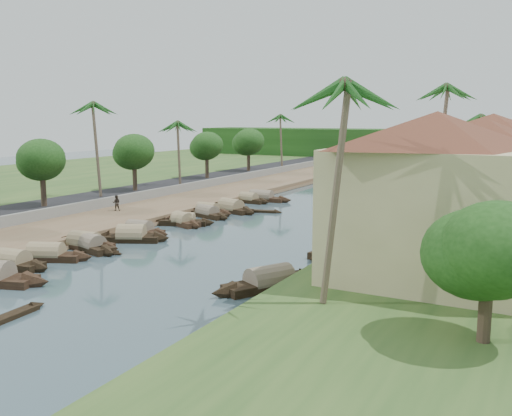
% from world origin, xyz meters
% --- Properties ---
extents(ground, '(220.00, 220.00, 0.00)m').
position_xyz_m(ground, '(0.00, 0.00, 0.00)').
color(ground, '#394E56').
rests_on(ground, ground).
extents(left_bank, '(10.00, 180.00, 0.80)m').
position_xyz_m(left_bank, '(-16.00, 20.00, 0.40)').
color(left_bank, brown).
rests_on(left_bank, ground).
extents(right_bank, '(16.00, 180.00, 1.20)m').
position_xyz_m(right_bank, '(19.00, 20.00, 0.60)').
color(right_bank, '#27481D').
rests_on(right_bank, ground).
extents(road, '(8.00, 180.00, 1.40)m').
position_xyz_m(road, '(-24.50, 20.00, 0.70)').
color(road, black).
rests_on(road, ground).
extents(retaining_wall, '(0.40, 180.00, 1.10)m').
position_xyz_m(retaining_wall, '(-20.20, 20.00, 1.35)').
color(retaining_wall, slate).
rests_on(retaining_wall, left_bank).
extents(treeline, '(120.00, 14.00, 8.00)m').
position_xyz_m(treeline, '(0.00, 100.00, 4.00)').
color(treeline, '#15390F').
rests_on(treeline, ground).
extents(bridge, '(28.00, 4.00, 2.40)m').
position_xyz_m(bridge, '(0.00, 72.00, 1.72)').
color(bridge, '#97988E').
rests_on(bridge, ground).
extents(building_near, '(14.85, 14.85, 10.20)m').
position_xyz_m(building_near, '(18.99, -2.00, 6.38)').
color(building_near, '#C4B683').
rests_on(building_near, right_bank).
extents(building_mid, '(14.11, 14.11, 9.70)m').
position_xyz_m(building_mid, '(19.99, 14.00, 6.13)').
color(building_mid, '#D1A594').
rests_on(building_mid, right_bank).
extents(building_far, '(15.59, 15.59, 10.20)m').
position_xyz_m(building_far, '(18.99, 28.00, 6.38)').
color(building_far, beige).
rests_on(building_far, right_bank).
extents(sampan_1, '(7.00, 2.29, 2.07)m').
position_xyz_m(sampan_1, '(-9.69, -8.70, 0.41)').
color(sampan_1, black).
rests_on(sampan_1, ground).
extents(sampan_2, '(7.63, 4.48, 2.04)m').
position_xyz_m(sampan_2, '(-9.38, -5.82, 0.41)').
color(sampan_2, black).
rests_on(sampan_2, ground).
extents(sampan_3, '(7.57, 3.64, 2.03)m').
position_xyz_m(sampan_3, '(-8.76, -1.66, 0.41)').
color(sampan_3, black).
rests_on(sampan_3, ground).
extents(sampan_4, '(7.39, 2.06, 2.10)m').
position_xyz_m(sampan_4, '(-9.70, -1.43, 0.41)').
color(sampan_4, black).
rests_on(sampan_4, ground).
extents(sampan_5, '(7.17, 4.65, 2.27)m').
position_xyz_m(sampan_5, '(-8.03, 2.64, 0.42)').
color(sampan_5, black).
rests_on(sampan_5, ground).
extents(sampan_6, '(6.77, 1.95, 2.04)m').
position_xyz_m(sampan_6, '(-9.18, 5.12, 0.41)').
color(sampan_6, black).
rests_on(sampan_6, ground).
extents(sampan_7, '(6.67, 3.88, 1.83)m').
position_xyz_m(sampan_7, '(-8.38, 11.17, 0.40)').
color(sampan_7, black).
rests_on(sampan_7, ground).
extents(sampan_8, '(6.31, 3.50, 1.96)m').
position_xyz_m(sampan_8, '(-8.45, 11.02, 0.41)').
color(sampan_8, black).
rests_on(sampan_8, ground).
extents(sampan_9, '(7.32, 3.69, 1.89)m').
position_xyz_m(sampan_9, '(-8.85, 16.37, 0.41)').
color(sampan_9, black).
rests_on(sampan_9, ground).
extents(sampan_10, '(6.93, 1.84, 1.94)m').
position_xyz_m(sampan_10, '(-9.76, 17.78, 0.41)').
color(sampan_10, black).
rests_on(sampan_10, ground).
extents(sampan_11, '(8.20, 3.95, 2.30)m').
position_xyz_m(sampan_11, '(-8.28, 20.60, 0.42)').
color(sampan_11, black).
rests_on(sampan_11, ground).
extents(sampan_12, '(8.94, 2.09, 2.12)m').
position_xyz_m(sampan_12, '(-9.20, 30.07, 0.41)').
color(sampan_12, black).
rests_on(sampan_12, ground).
extents(sampan_13, '(6.66, 2.05, 1.85)m').
position_xyz_m(sampan_13, '(-10.00, 27.94, 0.40)').
color(sampan_13, black).
rests_on(sampan_13, ground).
extents(sampan_14, '(5.69, 8.64, 2.17)m').
position_xyz_m(sampan_14, '(9.26, -4.10, 0.41)').
color(sampan_14, black).
rests_on(sampan_14, ground).
extents(sampan_15, '(2.95, 8.19, 2.16)m').
position_xyz_m(sampan_15, '(9.83, 6.73, 0.41)').
color(sampan_15, black).
rests_on(sampan_15, ground).
extents(sampan_16, '(4.28, 8.31, 2.05)m').
position_xyz_m(sampan_16, '(10.13, 23.86, 0.41)').
color(sampan_16, black).
rests_on(sampan_16, ground).
extents(canoe_0, '(1.24, 6.00, 0.79)m').
position_xyz_m(canoe_0, '(-0.87, -16.33, 0.10)').
color(canoe_0, black).
rests_on(canoe_0, ground).
extents(canoe_1, '(4.49, 1.13, 0.72)m').
position_xyz_m(canoe_1, '(-7.44, -1.98, 0.10)').
color(canoe_1, black).
rests_on(canoe_1, ground).
extents(canoe_2, '(5.38, 2.10, 0.78)m').
position_xyz_m(canoe_2, '(-5.09, 21.92, 0.10)').
color(canoe_2, black).
rests_on(canoe_2, ground).
extents(palm_0, '(3.20, 3.20, 13.07)m').
position_xyz_m(palm_0, '(15.00, -8.66, 12.43)').
color(palm_0, brown).
rests_on(palm_0, ground).
extents(palm_1, '(3.20, 3.20, 10.50)m').
position_xyz_m(palm_1, '(16.00, 4.43, 9.95)').
color(palm_1, brown).
rests_on(palm_1, ground).
extents(palm_2, '(3.20, 3.20, 14.25)m').
position_xyz_m(palm_2, '(15.00, 20.37, 13.55)').
color(palm_2, brown).
rests_on(palm_2, ground).
extents(palm_3, '(3.20, 3.20, 11.40)m').
position_xyz_m(palm_3, '(16.00, 36.48, 10.84)').
color(palm_3, brown).
rests_on(palm_3, ground).
extents(palm_5, '(3.20, 3.20, 12.75)m').
position_xyz_m(palm_5, '(-24.00, 15.68, 12.32)').
color(palm_5, brown).
rests_on(palm_5, ground).
extents(palm_6, '(3.20, 3.20, 10.35)m').
position_xyz_m(palm_6, '(-22.00, 29.56, 10.00)').
color(palm_6, brown).
rests_on(palm_6, ground).
extents(palm_7, '(3.20, 3.20, 11.53)m').
position_xyz_m(palm_7, '(14.00, 54.55, 10.94)').
color(palm_7, brown).
rests_on(palm_7, ground).
extents(palm_8, '(3.20, 3.20, 11.37)m').
position_xyz_m(palm_8, '(-20.50, 59.88, 10.99)').
color(palm_8, brown).
rests_on(palm_8, ground).
extents(tree_2, '(5.06, 5.06, 7.12)m').
position_xyz_m(tree_2, '(-24.00, 7.10, 6.36)').
color(tree_2, '#4D3D2C').
rests_on(tree_2, ground).
extents(tree_3, '(5.24, 5.24, 7.22)m').
position_xyz_m(tree_3, '(-24.00, 22.27, 6.39)').
color(tree_3, '#4D3D2C').
rests_on(tree_3, ground).
extents(tree_4, '(4.96, 4.96, 7.08)m').
position_xyz_m(tree_4, '(-24.00, 39.73, 6.36)').
color(tree_4, '#4D3D2C').
rests_on(tree_4, ground).
extents(tree_5, '(5.37, 5.37, 7.33)m').
position_xyz_m(tree_5, '(-24.00, 53.41, 6.45)').
color(tree_5, '#4D3D2C').
rests_on(tree_5, ground).
extents(tree_7, '(4.95, 4.95, 6.15)m').
position_xyz_m(tree_7, '(23.00, -10.24, 5.26)').
color(tree_7, '#4D3D2C').
rests_on(tree_7, ground).
extents(person_far, '(1.06, 1.01, 1.72)m').
position_xyz_m(person_far, '(-17.49, 11.33, 1.66)').
color(person_far, '#2D261F').
rests_on(person_far, left_bank).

